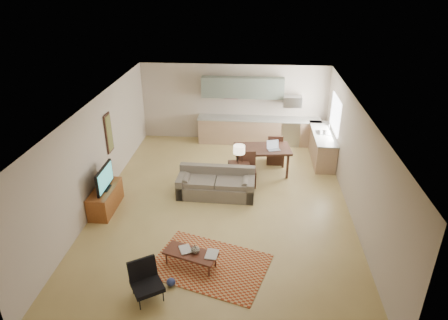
# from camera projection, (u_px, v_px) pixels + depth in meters

# --- Properties ---
(room) EXTENTS (9.00, 9.00, 9.00)m
(room) POSITION_uv_depth(u_px,v_px,m) (223.00, 158.00, 9.94)
(room) COLOR tan
(room) RESTS_ON ground
(kitchen_counter_back) EXTENTS (4.26, 0.64, 0.92)m
(kitchen_counter_back) POSITION_uv_depth(u_px,v_px,m) (259.00, 131.00, 14.01)
(kitchen_counter_back) COLOR #A07E60
(kitchen_counter_back) RESTS_ON ground
(kitchen_counter_right) EXTENTS (0.64, 2.26, 0.92)m
(kitchen_counter_right) POSITION_uv_depth(u_px,v_px,m) (322.00, 146.00, 12.80)
(kitchen_counter_right) COLOR #A07E60
(kitchen_counter_right) RESTS_ON ground
(kitchen_range) EXTENTS (0.62, 0.62, 0.90)m
(kitchen_range) POSITION_uv_depth(u_px,v_px,m) (290.00, 132.00, 13.94)
(kitchen_range) COLOR #A5A8AD
(kitchen_range) RESTS_ON ground
(kitchen_microwave) EXTENTS (0.62, 0.40, 0.35)m
(kitchen_microwave) POSITION_uv_depth(u_px,v_px,m) (292.00, 101.00, 13.47)
(kitchen_microwave) COLOR #A5A8AD
(kitchen_microwave) RESTS_ON room
(upper_cabinets) EXTENTS (2.80, 0.34, 0.70)m
(upper_cabinets) POSITION_uv_depth(u_px,v_px,m) (243.00, 88.00, 13.54)
(upper_cabinets) COLOR slate
(upper_cabinets) RESTS_ON room
(window_right) EXTENTS (0.02, 1.40, 1.05)m
(window_right) POSITION_uv_depth(u_px,v_px,m) (335.00, 114.00, 12.31)
(window_right) COLOR white
(window_right) RESTS_ON room
(wall_art_left) EXTENTS (0.06, 0.42, 1.10)m
(wall_art_left) POSITION_uv_depth(u_px,v_px,m) (109.00, 133.00, 10.90)
(wall_art_left) COLOR olive
(wall_art_left) RESTS_ON room
(triptych) EXTENTS (1.70, 0.04, 0.50)m
(triptych) POSITION_uv_depth(u_px,v_px,m) (231.00, 92.00, 13.78)
(triptych) COLOR beige
(triptych) RESTS_ON room
(rug) EXTENTS (2.72, 2.24, 0.02)m
(rug) POSITION_uv_depth(u_px,v_px,m) (209.00, 265.00, 8.37)
(rug) COLOR maroon
(rug) RESTS_ON floor
(sofa) EXTENTS (2.19, 0.99, 0.75)m
(sofa) POSITION_uv_depth(u_px,v_px,m) (216.00, 183.00, 10.78)
(sofa) COLOR #675E51
(sofa) RESTS_ON floor
(coffee_table) EXTENTS (1.21, 0.78, 0.34)m
(coffee_table) POSITION_uv_depth(u_px,v_px,m) (191.00, 259.00, 8.29)
(coffee_table) COLOR #4A2115
(coffee_table) RESTS_ON floor
(book_a) EXTENTS (0.46, 0.48, 0.03)m
(book_a) POSITION_uv_depth(u_px,v_px,m) (180.00, 251.00, 8.26)
(book_a) COLOR maroon
(book_a) RESTS_ON coffee_table
(book_b) EXTENTS (0.32, 0.39, 0.03)m
(book_b) POSITION_uv_depth(u_px,v_px,m) (206.00, 254.00, 8.18)
(book_b) COLOR navy
(book_b) RESTS_ON coffee_table
(vase) EXTENTS (0.21, 0.21, 0.19)m
(vase) POSITION_uv_depth(u_px,v_px,m) (195.00, 249.00, 8.19)
(vase) COLOR black
(vase) RESTS_ON coffee_table
(armchair) EXTENTS (0.87, 0.87, 0.72)m
(armchair) POSITION_uv_depth(u_px,v_px,m) (147.00, 283.00, 7.41)
(armchair) COLOR black
(armchair) RESTS_ON floor
(tv_credenza) EXTENTS (0.50, 1.31, 0.61)m
(tv_credenza) POSITION_uv_depth(u_px,v_px,m) (106.00, 199.00, 10.19)
(tv_credenza) COLOR brown
(tv_credenza) RESTS_ON floor
(tv) EXTENTS (0.10, 1.01, 0.61)m
(tv) POSITION_uv_depth(u_px,v_px,m) (104.00, 178.00, 9.92)
(tv) COLOR black
(tv) RESTS_ON tv_credenza
(console_table) EXTENTS (0.65, 0.51, 0.67)m
(console_table) POSITION_uv_depth(u_px,v_px,m) (239.00, 173.00, 11.41)
(console_table) COLOR #371F17
(console_table) RESTS_ON floor
(table_lamp) EXTENTS (0.39, 0.39, 0.54)m
(table_lamp) POSITION_uv_depth(u_px,v_px,m) (239.00, 154.00, 11.15)
(table_lamp) COLOR beige
(table_lamp) RESTS_ON console_table
(dining_table) EXTENTS (1.74, 1.13, 0.83)m
(dining_table) POSITION_uv_depth(u_px,v_px,m) (262.00, 161.00, 11.94)
(dining_table) COLOR #371F17
(dining_table) RESTS_ON floor
(dining_chair_near) EXTENTS (0.50, 0.52, 0.97)m
(dining_chair_near) POSITION_uv_depth(u_px,v_px,m) (248.00, 170.00, 11.26)
(dining_chair_near) COLOR #371F17
(dining_chair_near) RESTS_ON floor
(dining_chair_far) EXTENTS (0.48, 0.50, 0.99)m
(dining_chair_far) POSITION_uv_depth(u_px,v_px,m) (275.00, 148.00, 12.57)
(dining_chair_far) COLOR #371F17
(dining_chair_far) RESTS_ON floor
(laptop) EXTENTS (0.41, 0.35, 0.26)m
(laptop) POSITION_uv_depth(u_px,v_px,m) (274.00, 146.00, 11.58)
(laptop) COLOR #A5A8AD
(laptop) RESTS_ON dining_table
(soap_bottle) EXTENTS (0.12, 0.12, 0.19)m
(soap_bottle) POSITION_uv_depth(u_px,v_px,m) (321.00, 131.00, 12.44)
(soap_bottle) COLOR beige
(soap_bottle) RESTS_ON kitchen_counter_right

